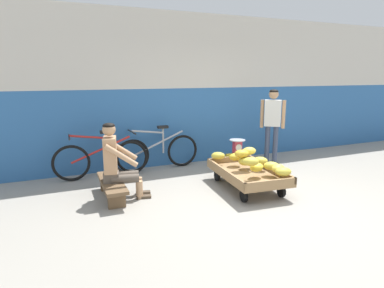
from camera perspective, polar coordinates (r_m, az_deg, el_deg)
ground_plane at (r=4.67m, az=13.93°, el=-11.18°), size 80.00×80.00×0.00m
back_wall at (r=6.80m, az=-0.18°, el=9.43°), size 16.00×0.30×3.00m
banana_cart at (r=5.34m, az=9.68°, el=-5.23°), size 0.96×1.51×0.36m
banana_pile at (r=5.30m, az=10.63°, el=-2.95°), size 0.78×1.47×0.26m
low_bench at (r=5.01m, az=-13.87°, el=-7.07°), size 0.31×1.10×0.27m
vendor_seated at (r=4.90m, az=-13.06°, el=-2.97°), size 0.72×0.56×1.14m
plastic_crate at (r=6.38m, az=7.87°, el=-3.15°), size 0.36×0.28×0.30m
weighing_scale at (r=6.31m, az=7.96°, el=-0.49°), size 0.30×0.30×0.29m
bicycle_near_left at (r=5.99m, az=-15.62°, el=-2.50°), size 1.66×0.48×0.86m
bicycle_far_left at (r=6.32m, az=-5.94°, el=-1.36°), size 1.66×0.48×0.86m
customer_adult at (r=6.74m, az=13.95°, el=4.37°), size 0.40×0.36×1.53m
shopping_bag at (r=6.11m, az=9.29°, el=-4.19°), size 0.18×0.12×0.24m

